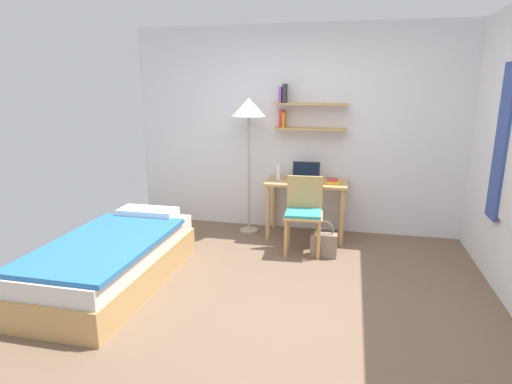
% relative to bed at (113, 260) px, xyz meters
% --- Properties ---
extents(ground_plane, '(5.28, 5.28, 0.00)m').
position_rel_bed_xyz_m(ground_plane, '(1.54, 0.04, -0.24)').
color(ground_plane, brown).
extents(wall_back, '(4.40, 0.27, 2.60)m').
position_rel_bed_xyz_m(wall_back, '(1.54, 2.06, 1.07)').
color(wall_back, white).
rests_on(wall_back, ground_plane).
extents(bed, '(0.92, 1.94, 0.54)m').
position_rel_bed_xyz_m(bed, '(0.00, 0.00, 0.00)').
color(bed, tan).
rests_on(bed, ground_plane).
extents(desk, '(0.99, 0.54, 0.72)m').
position_rel_bed_xyz_m(desk, '(1.65, 1.74, 0.34)').
color(desk, tan).
rests_on(desk, ground_plane).
extents(desk_chair, '(0.45, 0.44, 0.86)m').
position_rel_bed_xyz_m(desk_chair, '(1.67, 1.25, 0.25)').
color(desk_chair, tan).
rests_on(desk_chair, ground_plane).
extents(standing_lamp, '(0.42, 0.42, 1.72)m').
position_rel_bed_xyz_m(standing_lamp, '(0.91, 1.76, 1.28)').
color(standing_lamp, '#B2A893').
rests_on(standing_lamp, ground_plane).
extents(laptop, '(0.34, 0.23, 0.22)m').
position_rel_bed_xyz_m(laptop, '(1.63, 1.79, 0.53)').
color(laptop, black).
rests_on(laptop, desk).
extents(water_bottle, '(0.06, 0.06, 0.21)m').
position_rel_bed_xyz_m(water_bottle, '(1.30, 1.71, 0.58)').
color(water_bottle, silver).
rests_on(water_bottle, desk).
extents(book_stack, '(0.17, 0.20, 0.05)m').
position_rel_bed_xyz_m(book_stack, '(1.97, 1.70, 0.50)').
color(book_stack, gold).
rests_on(book_stack, desk).
extents(handbag, '(0.29, 0.13, 0.42)m').
position_rel_bed_xyz_m(handbag, '(1.92, 1.13, -0.10)').
color(handbag, gray).
rests_on(handbag, ground_plane).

